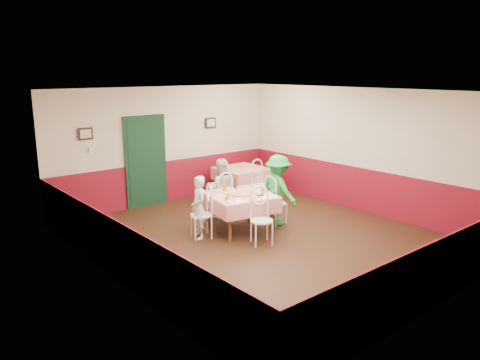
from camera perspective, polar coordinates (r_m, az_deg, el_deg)
floor at (r=9.12m, az=2.81°, el=-7.12°), size 7.00×7.00×0.00m
ceiling at (r=8.56m, az=3.03°, el=10.74°), size 7.00×7.00×0.00m
back_wall at (r=11.51m, az=-8.97°, el=4.24°), size 6.00×0.10×2.80m
front_wall at (r=6.67m, az=23.73°, el=-3.33°), size 6.00×0.10×2.80m
left_wall at (r=7.10m, az=-15.22°, el=-1.68°), size 0.10×7.00×2.80m
right_wall at (r=10.95m, az=14.59°, el=3.52°), size 0.10×7.00×2.80m
wainscot_back at (r=11.67m, az=-8.78°, el=-0.13°), size 6.00×0.03×1.00m
wainscot_front at (r=6.97m, az=22.92°, el=-10.42°), size 6.00×0.03×1.00m
wainscot_left at (r=7.39m, az=-14.69°, el=-8.42°), size 0.03×7.00×1.00m
wainscot_right at (r=11.12m, az=14.27°, el=-1.06°), size 0.03×7.00×1.00m
door at (r=11.24m, az=-11.40°, el=2.11°), size 0.96×0.06×2.10m
picture_left at (r=10.53m, az=-18.33°, el=5.38°), size 0.32×0.03×0.26m
picture_right at (r=12.12m, az=-3.61°, el=6.97°), size 0.32×0.03×0.26m
thermostat at (r=10.62m, az=-17.69°, el=3.57°), size 0.10×0.03×0.10m
main_table at (r=9.43m, az=0.00°, el=-3.99°), size 1.44×1.44×0.77m
second_table at (r=11.90m, az=0.19°, el=-0.34°), size 1.14×1.14×0.77m
chair_left at (r=9.06m, az=-4.75°, el=-4.28°), size 0.54×0.54×0.90m
chair_right at (r=9.83m, az=4.37°, el=-2.87°), size 0.43×0.43×0.90m
chair_far at (r=10.14m, az=-2.28°, el=-2.33°), size 0.46×0.46×0.90m
chair_near at (r=8.71m, az=2.67°, el=-4.98°), size 0.56×0.56×0.90m
chair_second_a at (r=11.43m, az=-2.69°, el=-0.54°), size 0.43×0.43×0.90m
chair_second_b at (r=11.33m, az=2.63°, el=-0.66°), size 0.43×0.43×0.90m
pizza at (r=9.31m, az=0.12°, el=-1.66°), size 0.53×0.53×0.03m
plate_left at (r=9.14m, az=-2.14°, el=-2.01°), size 0.29×0.29×0.01m
plate_right at (r=9.52m, az=2.31°, el=-1.38°), size 0.29×0.29×0.01m
plate_far at (r=9.66m, az=-1.28°, el=-1.16°), size 0.29×0.29×0.01m
glass_a at (r=8.91m, az=-1.53°, el=-2.05°), size 0.08×0.08×0.12m
glass_b at (r=9.29m, az=2.78°, el=-1.40°), size 0.08×0.08×0.13m
glass_c at (r=9.58m, az=-1.89°, el=-0.91°), size 0.09×0.09×0.14m
beer_bottle at (r=9.71m, az=-0.59°, el=-0.43°), size 0.07×0.07×0.23m
shaker_a at (r=8.75m, az=-0.97°, el=-2.44°), size 0.04×0.04×0.09m
shaker_b at (r=8.73m, az=-0.67°, el=-2.49°), size 0.04×0.04×0.09m
shaker_c at (r=8.81m, az=-1.72°, el=-2.35°), size 0.04×0.04×0.09m
menu_left at (r=8.83m, az=-0.57°, el=-2.60°), size 0.32×0.42×0.00m
menu_right at (r=9.19m, az=3.39°, el=-1.98°), size 0.43×0.49×0.00m
wallet at (r=9.20m, az=2.47°, el=-1.89°), size 0.13×0.11×0.02m
diner_left at (r=8.99m, az=-5.06°, el=-3.35°), size 0.40×0.51×1.22m
diner_far at (r=10.13m, az=-2.42°, el=-1.10°), size 0.80×0.74×1.33m
diner_right at (r=9.78m, az=4.65°, el=-1.21°), size 0.57×0.96×1.48m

